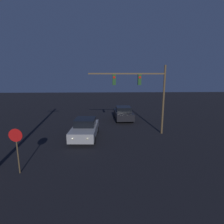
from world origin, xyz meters
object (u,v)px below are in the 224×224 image
Objects in this scene: car_near at (85,129)px; car_far at (123,113)px; traffic_signal_mast at (144,88)px; stop_sign at (16,143)px.

car_near and car_far have the same top height.
traffic_signal_mast is at bearing -167.21° from car_near.
traffic_signal_mast is 2.67× the size of stop_sign.
car_near is at bearing -124.21° from car_far.
stop_sign is at bearing -141.53° from traffic_signal_mast.
stop_sign is at bearing 64.49° from car_near.
stop_sign is at bearing -122.31° from car_far.
car_near is 7.26m from car_far.
car_far is 0.69× the size of traffic_signal_mast.
car_near is 1.00× the size of car_far.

